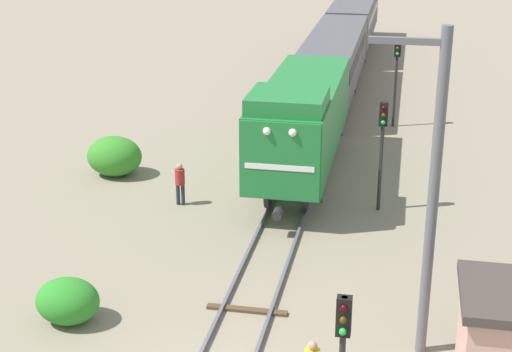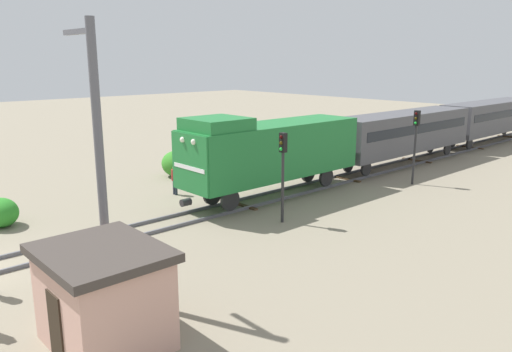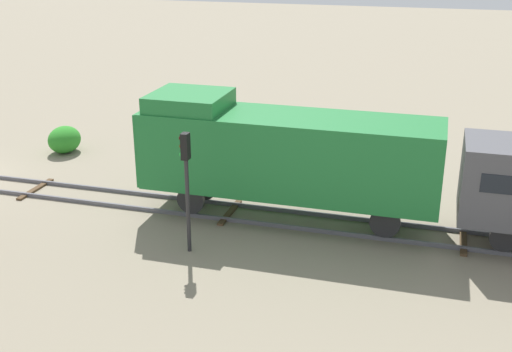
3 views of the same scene
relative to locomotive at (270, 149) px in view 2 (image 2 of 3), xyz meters
name	(u,v)px [view 2 (image 2 of 3)]	position (x,y,z in m)	size (l,w,h in m)	color
locomotive	(270,149)	(0.00, 0.00, 0.00)	(2.90, 11.60, 4.60)	#1E7233
passenger_car_leading	(404,131)	(0.00, 13.34, -0.25)	(2.84, 14.00, 3.66)	#4C4C51
passenger_car_trailing	(491,116)	(0.00, 27.94, -0.25)	(2.84, 14.00, 3.66)	#4C4C51
traffic_signal_mid	(283,161)	(3.40, -2.48, 0.19)	(0.32, 0.34, 4.27)	#262628
traffic_signal_far	(416,134)	(3.60, 8.76, 0.37)	(0.32, 0.34, 4.55)	#262628
worker_by_signal	(175,178)	(-4.20, -3.47, -1.78)	(0.38, 0.38, 1.70)	#262B38
catenary_mast	(99,157)	(4.94, -12.06, 1.85)	(1.94, 0.28, 8.74)	#595960
relay_hut	(104,296)	(7.50, -13.37, -1.38)	(3.50, 2.90, 2.74)	#D19E8C
bush_near	(1,212)	(-4.88, -12.49, -2.10)	(1.84, 1.51, 1.34)	#2B8426
bush_mid	(177,164)	(-7.88, -0.85, -1.91)	(2.37, 1.94, 1.72)	#338226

